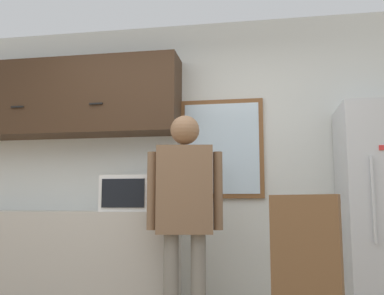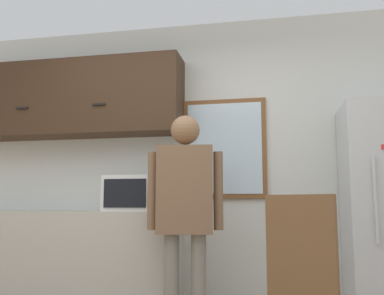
# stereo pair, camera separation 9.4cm
# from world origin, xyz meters

# --- Properties ---
(back_wall) EXTENTS (6.00, 0.06, 2.70)m
(back_wall) POSITION_xyz_m (0.00, 1.90, 1.35)
(back_wall) COLOR silver
(back_wall) RESTS_ON ground_plane
(counter) EXTENTS (2.17, 0.59, 0.93)m
(counter) POSITION_xyz_m (-1.12, 1.57, 0.46)
(counter) COLOR #BCB7AD
(counter) RESTS_ON ground_plane
(upper_cabinets) EXTENTS (2.17, 0.37, 0.71)m
(upper_cabinets) POSITION_xyz_m (-1.12, 1.69, 1.98)
(upper_cabinets) COLOR #3D2819
(microwave) EXTENTS (0.51, 0.39, 0.29)m
(microwave) POSITION_xyz_m (-0.36, 1.49, 1.07)
(microwave) COLOR white
(microwave) RESTS_ON counter
(person) EXTENTS (0.55, 0.28, 1.65)m
(person) POSITION_xyz_m (0.14, 1.11, 1.00)
(person) COLOR gray
(person) RESTS_ON ground_plane
(chair) EXTENTS (0.54, 0.54, 1.03)m
(chair) POSITION_xyz_m (0.95, 0.40, 0.55)
(chair) COLOR brown
(chair) RESTS_ON ground_plane
(window) EXTENTS (0.76, 0.05, 0.91)m
(window) POSITION_xyz_m (0.34, 1.85, 1.49)
(window) COLOR brown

